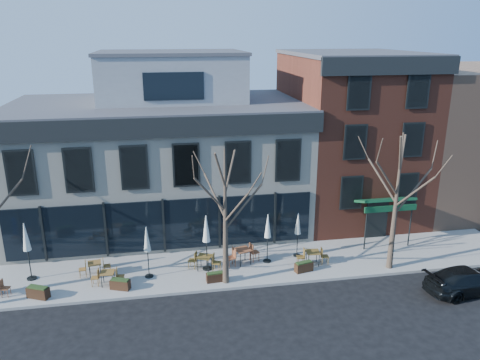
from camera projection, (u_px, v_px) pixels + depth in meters
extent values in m
plane|color=black|center=(165.00, 255.00, 27.22)|extent=(120.00, 120.00, 0.00)
cube|color=gray|center=(226.00, 267.00, 25.71)|extent=(33.50, 4.70, 0.15)
cube|color=silver|center=(161.00, 166.00, 30.70)|extent=(18.00, 10.00, 8.00)
cube|color=#47474C|center=(157.00, 104.00, 29.47)|extent=(18.30, 10.30, 0.30)
cube|color=black|center=(158.00, 128.00, 24.81)|extent=(18.30, 0.25, 1.10)
cube|color=black|center=(4.00, 116.00, 28.11)|extent=(0.25, 10.30, 1.10)
cube|color=black|center=(164.00, 225.00, 26.58)|extent=(17.20, 0.12, 3.00)
cube|color=black|center=(14.00, 210.00, 28.90)|extent=(0.12, 7.50, 3.00)
cube|color=gray|center=(172.00, 77.00, 30.10)|extent=(9.00, 6.50, 3.00)
cube|color=brown|center=(349.00, 136.00, 32.39)|extent=(8.00, 10.00, 11.00)
cube|color=#47474C|center=(355.00, 53.00, 30.71)|extent=(8.20, 10.20, 0.25)
cube|color=black|center=(392.00, 66.00, 26.04)|extent=(8.20, 0.25, 1.00)
cube|color=#0D391F|center=(385.00, 200.00, 27.69)|extent=(3.20, 1.66, 0.67)
cube|color=black|center=(376.00, 221.00, 28.94)|extent=(1.40, 0.10, 2.50)
cube|color=#8C664C|center=(469.00, 135.00, 35.14)|extent=(12.00, 12.00, 10.00)
cylinder|color=#382B21|center=(1.00, 206.00, 21.74)|extent=(2.23, 0.50, 2.48)
cone|color=#382B21|center=(225.00, 218.00, 22.94)|extent=(0.34, 0.34, 7.04)
cylinder|color=#382B21|center=(244.00, 206.00, 23.10)|extent=(2.00, 0.46, 2.21)
cylinder|color=#382B21|center=(215.00, 195.00, 23.40)|extent=(0.93, 1.84, 1.91)
cylinder|color=#382B21|center=(210.00, 195.00, 22.14)|extent=(1.61, 0.68, 1.97)
cylinder|color=#382B21|center=(236.00, 208.00, 21.95)|extent=(0.93, 1.83, 2.03)
cone|color=#382B21|center=(396.00, 203.00, 24.36)|extent=(0.34, 0.34, 7.48)
cylinder|color=#382B21|center=(413.00, 191.00, 24.53)|extent=(2.12, 0.48, 2.35)
cylinder|color=#382B21|center=(382.00, 180.00, 24.85)|extent=(0.98, 1.94, 2.03)
cylinder|color=#382B21|center=(387.00, 179.00, 23.52)|extent=(1.71, 0.71, 2.09)
cylinder|color=#382B21|center=(414.00, 192.00, 23.31)|extent=(0.98, 1.94, 2.16)
imported|color=black|center=(467.00, 280.00, 23.19)|extent=(4.60, 2.30, 1.28)
cylinder|color=black|center=(1.00, 287.00, 22.89)|extent=(0.04, 0.04, 0.67)
cube|color=brown|center=(94.00, 263.00, 24.50)|extent=(0.75, 0.75, 0.04)
cylinder|color=black|center=(90.00, 272.00, 24.29)|extent=(0.04, 0.04, 0.68)
cylinder|color=black|center=(100.00, 271.00, 24.45)|extent=(0.04, 0.04, 0.68)
cylinder|color=black|center=(90.00, 267.00, 24.77)|extent=(0.04, 0.04, 0.68)
cylinder|color=black|center=(100.00, 266.00, 24.93)|extent=(0.04, 0.04, 0.68)
cube|color=brown|center=(107.00, 272.00, 23.53)|extent=(0.72, 0.72, 0.04)
cylinder|color=black|center=(102.00, 282.00, 23.36)|extent=(0.04, 0.04, 0.69)
cylinder|color=black|center=(113.00, 281.00, 23.41)|extent=(0.04, 0.04, 0.69)
cylinder|color=black|center=(103.00, 276.00, 23.87)|extent=(0.04, 0.04, 0.69)
cylinder|color=black|center=(114.00, 276.00, 23.92)|extent=(0.04, 0.04, 0.69)
cube|color=brown|center=(204.00, 257.00, 25.05)|extent=(0.96, 0.96, 0.04)
cylinder|color=black|center=(198.00, 265.00, 24.95)|extent=(0.04, 0.04, 0.75)
cylinder|color=black|center=(208.00, 266.00, 24.83)|extent=(0.04, 0.04, 0.75)
cylinder|color=black|center=(201.00, 260.00, 25.50)|extent=(0.04, 0.04, 0.75)
cylinder|color=black|center=(211.00, 261.00, 25.38)|extent=(0.04, 0.04, 0.75)
cube|color=brown|center=(243.00, 250.00, 25.68)|extent=(1.01, 1.01, 0.05)
cylinder|color=black|center=(240.00, 260.00, 25.39)|extent=(0.05, 0.05, 0.82)
cylinder|color=black|center=(251.00, 258.00, 25.68)|extent=(0.05, 0.05, 0.82)
cylinder|color=black|center=(235.00, 256.00, 25.93)|extent=(0.05, 0.05, 0.82)
cylinder|color=black|center=(245.00, 253.00, 26.22)|extent=(0.05, 0.05, 0.82)
cube|color=brown|center=(313.00, 252.00, 25.60)|extent=(0.79, 0.79, 0.04)
cylinder|color=black|center=(309.00, 261.00, 25.42)|extent=(0.04, 0.04, 0.74)
cylinder|color=black|center=(319.00, 260.00, 25.46)|extent=(0.04, 0.04, 0.74)
cylinder|color=black|center=(306.00, 256.00, 25.97)|extent=(0.04, 0.04, 0.74)
cylinder|color=black|center=(317.00, 256.00, 26.01)|extent=(0.04, 0.04, 0.74)
cylinder|color=black|center=(32.00, 278.00, 24.29)|extent=(0.50, 0.50, 0.07)
cylinder|color=black|center=(29.00, 257.00, 23.93)|extent=(0.06, 0.06, 2.50)
cone|color=silver|center=(26.00, 237.00, 23.58)|extent=(0.41, 0.41, 1.48)
cylinder|color=black|center=(149.00, 276.00, 24.52)|extent=(0.45, 0.45, 0.06)
cylinder|color=black|center=(148.00, 257.00, 24.18)|extent=(0.05, 0.05, 2.26)
cone|color=#B8BFB1|center=(147.00, 239.00, 23.87)|extent=(0.37, 0.37, 1.34)
cylinder|color=black|center=(207.00, 268.00, 25.29)|extent=(0.50, 0.50, 0.07)
cylinder|color=black|center=(207.00, 248.00, 24.93)|extent=(0.06, 0.06, 2.50)
cone|color=silver|center=(206.00, 229.00, 24.58)|extent=(0.41, 0.41, 1.47)
cylinder|color=black|center=(267.00, 261.00, 26.12)|extent=(0.45, 0.45, 0.06)
cylinder|color=black|center=(267.00, 243.00, 25.79)|extent=(0.05, 0.05, 2.27)
cone|color=silver|center=(268.00, 226.00, 25.48)|extent=(0.37, 0.37, 1.34)
cylinder|color=black|center=(297.00, 255.00, 26.78)|extent=(0.42, 0.42, 0.06)
cylinder|color=black|center=(297.00, 239.00, 26.47)|extent=(0.05, 0.05, 2.11)
cone|color=#B9BDAF|center=(298.00, 223.00, 26.18)|extent=(0.35, 0.35, 1.25)
cube|color=black|center=(38.00, 293.00, 22.52)|extent=(1.14, 0.83, 0.53)
cube|color=#1E3314|center=(37.00, 287.00, 22.43)|extent=(1.01, 0.71, 0.09)
cube|color=#321D10|center=(120.00, 285.00, 23.28)|extent=(1.05, 0.72, 0.49)
cube|color=#1E3314|center=(120.00, 280.00, 23.20)|extent=(0.94, 0.61, 0.08)
cube|color=black|center=(215.00, 277.00, 24.00)|extent=(0.93, 0.43, 0.45)
cube|color=#1E3314|center=(215.00, 273.00, 23.93)|extent=(0.84, 0.35, 0.07)
cube|color=#331E11|center=(304.00, 267.00, 25.02)|extent=(1.04, 0.61, 0.49)
cube|color=#1E3314|center=(304.00, 263.00, 24.94)|extent=(0.93, 0.51, 0.08)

